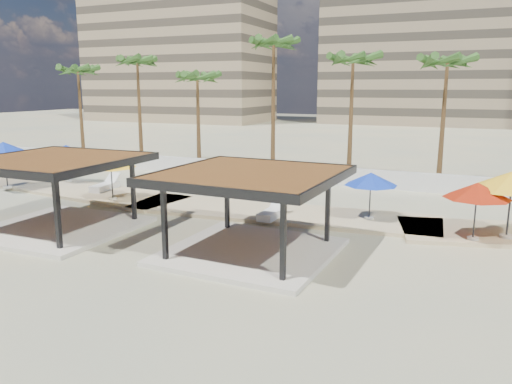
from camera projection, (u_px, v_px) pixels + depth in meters
ground at (168, 250)px, 20.10m from camera, size 200.00×200.00×0.00m
promenade at (282, 211)px, 26.17m from camera, size 44.45×7.97×0.24m
boundary_wall at (298, 173)px, 34.31m from camera, size 56.00×0.30×1.20m
building_west at (178, 39)px, 94.38m from camera, size 34.00×16.00×32.40m
building_mid at (439, 40)px, 85.49m from camera, size 38.00×16.00×30.40m
pavilion_central at (251, 205)px, 19.19m from camera, size 6.75×6.75×3.30m
pavilion_west at (56, 187)px, 22.43m from camera, size 6.68×6.68×3.37m
umbrella_a at (66, 150)px, 33.17m from camera, size 2.87×2.87×2.48m
umbrella_b at (111, 162)px, 27.76m from camera, size 2.92×2.92×2.52m
umbrella_c at (477, 191)px, 20.42m from camera, size 3.01×3.01×2.43m
umbrella_d at (371, 179)px, 23.71m from camera, size 3.34×3.34×2.27m
umbrella_e at (512, 181)px, 20.58m from camera, size 4.08×4.08×2.86m
umbrella_f at (4, 148)px, 30.94m from camera, size 3.78×3.78×2.92m
lounger_a at (105, 186)px, 30.94m from camera, size 1.01×2.44×0.90m
lounger_b at (272, 213)px, 24.40m from camera, size 0.77×2.25×0.85m
palm_a at (78, 74)px, 43.18m from camera, size 3.00×3.00×8.68m
palm_b at (137, 65)px, 41.06m from camera, size 3.00×3.00×9.35m
palm_c at (197, 81)px, 38.43m from camera, size 3.00×3.00×8.00m
palm_d at (274, 49)px, 36.33m from camera, size 3.00×3.00×10.38m
palm_e at (353, 64)px, 33.77m from camera, size 3.00×3.00×9.10m
palm_f at (447, 67)px, 31.65m from camera, size 3.00×3.00×8.83m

